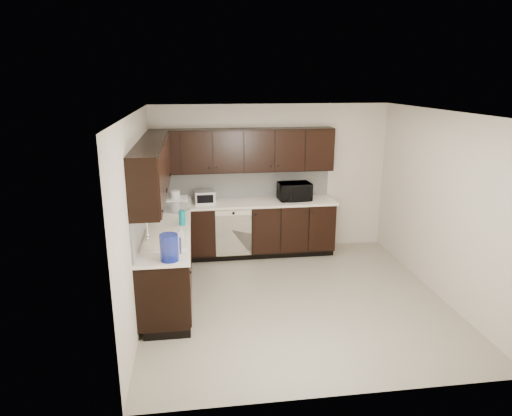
{
  "coord_description": "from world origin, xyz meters",
  "views": [
    {
      "loc": [
        -1.29,
        -5.53,
        2.9
      ],
      "look_at": [
        -0.45,
        0.6,
        1.14
      ],
      "focal_mm": 32.0,
      "sensor_mm": 36.0,
      "label": 1
    }
  ],
  "objects_px": {
    "sink": "(166,244)",
    "microwave": "(294,191)",
    "storage_bin": "(172,204)",
    "blue_pitcher": "(169,248)",
    "toaster_oven": "(205,197)"
  },
  "relations": [
    {
      "from": "sink",
      "to": "microwave",
      "type": "bearing_deg",
      "value": 39.97
    },
    {
      "from": "storage_bin",
      "to": "blue_pitcher",
      "type": "relative_size",
      "value": 1.52
    },
    {
      "from": "sink",
      "to": "toaster_oven",
      "type": "height_order",
      "value": "sink"
    },
    {
      "from": "sink",
      "to": "microwave",
      "type": "distance_m",
      "value": 2.66
    },
    {
      "from": "sink",
      "to": "blue_pitcher",
      "type": "distance_m",
      "value": 0.72
    },
    {
      "from": "storage_bin",
      "to": "microwave",
      "type": "bearing_deg",
      "value": 9.63
    },
    {
      "from": "sink",
      "to": "storage_bin",
      "type": "relative_size",
      "value": 1.76
    },
    {
      "from": "microwave",
      "to": "blue_pitcher",
      "type": "distance_m",
      "value": 3.08
    },
    {
      "from": "microwave",
      "to": "storage_bin",
      "type": "xyz_separation_m",
      "value": [
        -2.0,
        -0.34,
        -0.06
      ]
    },
    {
      "from": "toaster_oven",
      "to": "storage_bin",
      "type": "bearing_deg",
      "value": -149.59
    },
    {
      "from": "storage_bin",
      "to": "blue_pitcher",
      "type": "bearing_deg",
      "value": -88.6
    },
    {
      "from": "toaster_oven",
      "to": "blue_pitcher",
      "type": "height_order",
      "value": "blue_pitcher"
    },
    {
      "from": "toaster_oven",
      "to": "storage_bin",
      "type": "height_order",
      "value": "toaster_oven"
    },
    {
      "from": "microwave",
      "to": "sink",
      "type": "bearing_deg",
      "value": -144.14
    },
    {
      "from": "storage_bin",
      "to": "sink",
      "type": "bearing_deg",
      "value": -91.43
    }
  ]
}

